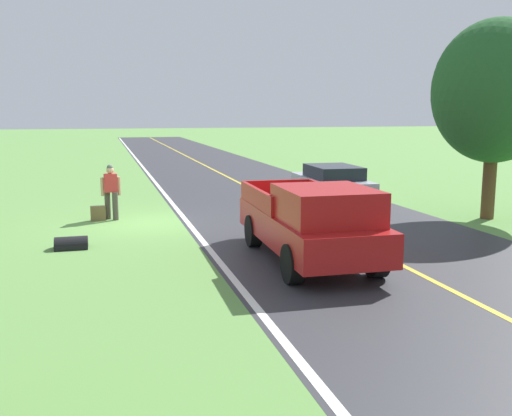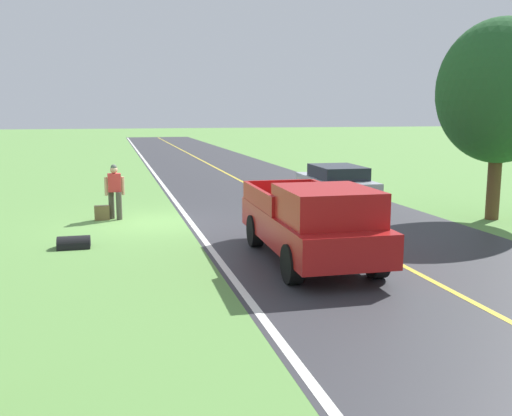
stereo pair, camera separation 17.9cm
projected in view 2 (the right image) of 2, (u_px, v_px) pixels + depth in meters
ground_plane at (155, 223)px, 17.74m from camera, size 200.00×200.00×0.00m
road_surface at (307, 215)px, 18.95m from camera, size 8.10×120.00×0.00m
lane_edge_line at (190, 221)px, 18.01m from camera, size 0.16×117.60×0.00m
lane_centre_line at (307, 215)px, 18.95m from camera, size 0.14×117.60×0.00m
hitchhiker_walking at (115, 188)px, 18.19m from camera, size 0.62×0.51×1.75m
suitcase_carried at (102, 213)px, 18.12m from camera, size 0.47×0.22×0.46m
pickup_truck_passing at (313, 221)px, 12.89m from camera, size 2.19×5.44×1.82m
tree_far_side_near at (500, 92)px, 17.65m from camera, size 3.84×3.84×6.21m
sedan_near_oncoming at (336, 183)px, 21.42m from camera, size 2.07×4.47×1.41m
drainage_culvert at (74, 248)px, 14.49m from camera, size 0.80×0.60×0.60m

